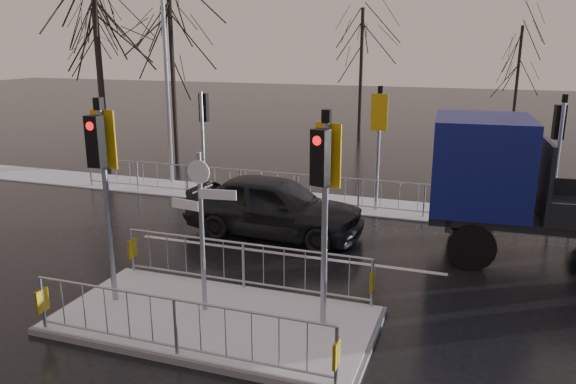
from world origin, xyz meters
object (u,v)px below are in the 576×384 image
(traffic_island, at_px, (214,304))
(street_lamp_left, at_px, (167,60))
(car_far_lane, at_px, (274,206))
(flatbed_truck, at_px, (525,185))

(traffic_island, relative_size, street_lamp_left, 0.73)
(traffic_island, height_order, car_far_lane, traffic_island)
(flatbed_truck, bearing_deg, car_far_lane, -175.09)
(car_far_lane, height_order, street_lamp_left, street_lamp_left)
(flatbed_truck, xyz_separation_m, street_lamp_left, (-11.97, 3.90, 2.68))
(car_far_lane, distance_m, street_lamp_left, 8.12)
(car_far_lane, distance_m, flatbed_truck, 6.33)
(car_far_lane, bearing_deg, street_lamp_left, 55.53)
(street_lamp_left, bearing_deg, traffic_island, -55.93)
(traffic_island, xyz_separation_m, street_lamp_left, (-6.42, 9.49, 4.10))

